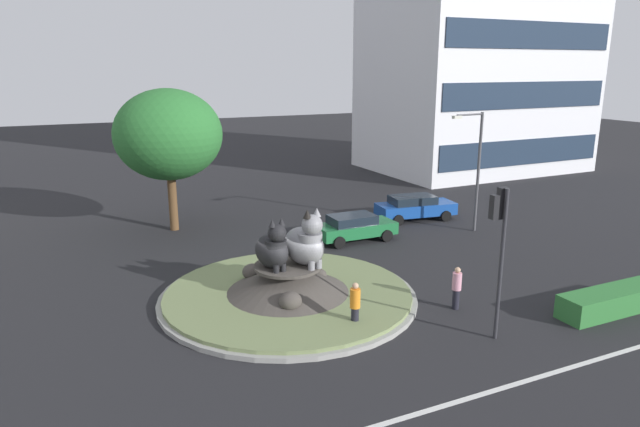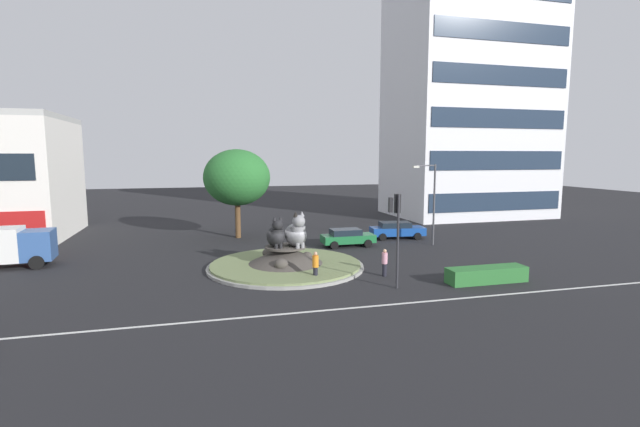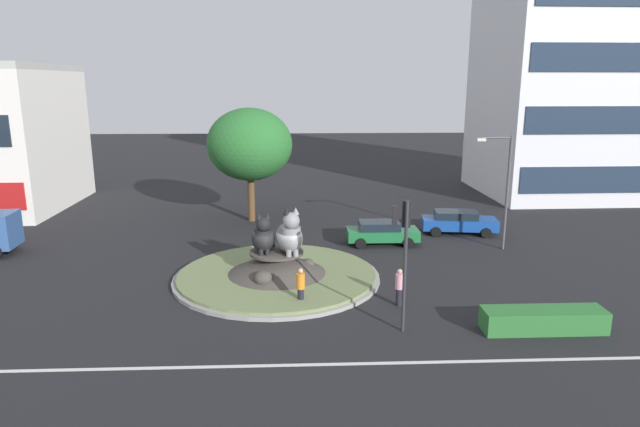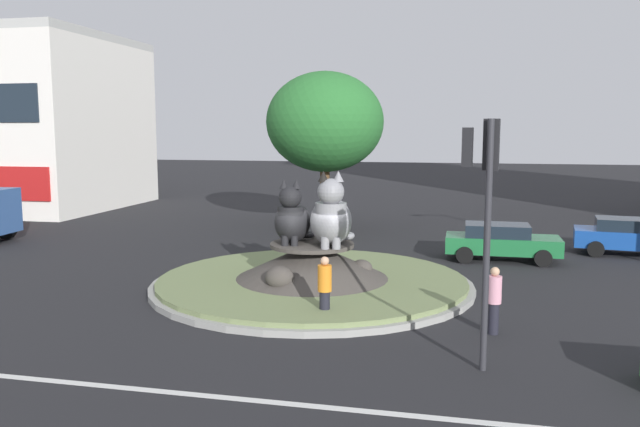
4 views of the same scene
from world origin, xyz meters
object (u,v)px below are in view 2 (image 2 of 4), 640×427
cat_statue_grey (296,233)px  cat_statue_black (276,235)px  pedestrian_orange_shirt (315,265)px  parked_car_right (397,230)px  office_tower (468,103)px  streetlight_arm (432,198)px  pedestrian_pink_shirt (385,262)px  delivery_box_truck (0,246)px  broadleaf_tree_behind_island (237,178)px  hatchback_near_shophouse (347,237)px  traffic_light_mast (396,220)px

cat_statue_grey → cat_statue_black: bearing=-109.1°
pedestrian_orange_shirt → parked_car_right: (10.33, 11.44, -0.12)m
cat_statue_grey → parked_car_right: size_ratio=0.50×
office_tower → streetlight_arm: office_tower is taller
pedestrian_pink_shirt → delivery_box_truck: 24.99m
office_tower → pedestrian_orange_shirt: (-25.18, -24.45, -12.72)m
broadleaf_tree_behind_island → streetlight_arm: (15.12, -7.45, -1.51)m
pedestrian_orange_shirt → hatchback_near_shophouse: size_ratio=0.40×
office_tower → pedestrian_orange_shirt: bearing=-136.6°
cat_statue_black → pedestrian_pink_shirt: size_ratio=1.30×
traffic_light_mast → parked_car_right: bearing=-17.2°
traffic_light_mast → hatchback_near_shophouse: size_ratio=1.23×
cat_statue_black → hatchback_near_shophouse: bearing=123.9°
hatchback_near_shophouse → office_tower: bearing=37.0°
streetlight_arm → pedestrian_orange_shirt: bearing=30.8°
office_tower → broadleaf_tree_behind_island: office_tower is taller
office_tower → hatchback_near_shophouse: 28.38m
pedestrian_pink_shirt → pedestrian_orange_shirt: (-4.32, 0.16, 0.02)m
broadleaf_tree_behind_island → streetlight_arm: bearing=-26.2°
office_tower → streetlight_arm: (-13.41, -16.50, -9.74)m
cat_statue_black → broadleaf_tree_behind_island: 12.53m
delivery_box_truck → pedestrian_orange_shirt: bearing=-26.9°
pedestrian_pink_shirt → pedestrian_orange_shirt: 4.32m
pedestrian_pink_shirt → pedestrian_orange_shirt: size_ratio=0.98×
pedestrian_pink_shirt → delivery_box_truck: bearing=113.9°
traffic_light_mast → pedestrian_orange_shirt: bearing=63.7°
streetlight_arm → parked_car_right: bearing=-70.8°
cat_statue_grey → pedestrian_orange_shirt: size_ratio=1.42×
office_tower → pedestrian_pink_shirt: (-20.86, -24.61, -12.74)m
parked_car_right → pedestrian_orange_shirt: bearing=-124.8°
cat_statue_black → streetlight_arm: bearing=101.7°
cat_statue_grey → broadleaf_tree_behind_island: size_ratio=0.31×
pedestrian_pink_shirt → traffic_light_mast: bearing=-145.9°
broadleaf_tree_behind_island → parked_car_right: size_ratio=1.60×
cat_statue_grey → parked_car_right: bearing=116.4°
pedestrian_orange_shirt → hatchback_near_shophouse: 10.48m
streetlight_arm → pedestrian_pink_shirt: bearing=44.2°
office_tower → hatchback_near_shophouse: bearing=-143.8°
streetlight_arm → office_tower: bearing=-132.4°
cat_statue_black → hatchback_near_shophouse: cat_statue_black is taller
traffic_light_mast → broadleaf_tree_behind_island: size_ratio=0.66×
hatchback_near_shophouse → delivery_box_truck: bearing=-177.1°
traffic_light_mast → office_tower: 35.76m
streetlight_arm → hatchback_near_shophouse: 7.59m
pedestrian_orange_shirt → parked_car_right: pedestrian_orange_shirt is taller
cat_statue_grey → streetlight_arm: 13.24m
cat_statue_grey → broadleaf_tree_behind_island: (-2.86, 12.20, 3.10)m
pedestrian_orange_shirt → delivery_box_truck: size_ratio=0.28×
traffic_light_mast → hatchback_near_shophouse: bearing=2.2°
pedestrian_orange_shirt → parked_car_right: bearing=-48.6°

